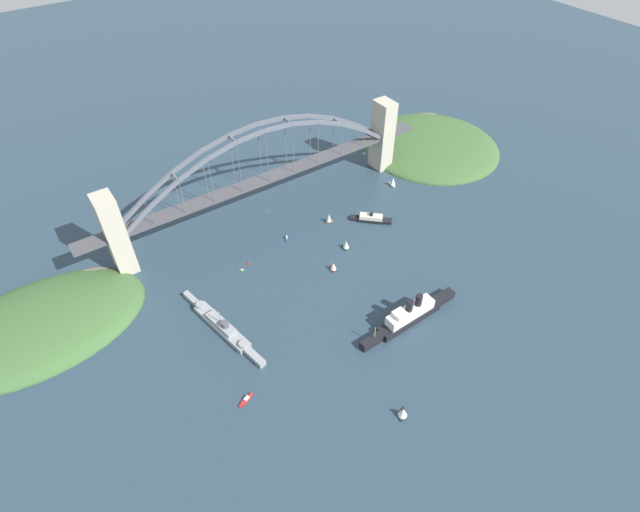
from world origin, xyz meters
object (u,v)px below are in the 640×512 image
at_px(ocean_liner, 410,315).
at_px(small_boat_1, 246,400).
at_px(small_boat_5, 329,218).
at_px(channel_marker_buoy, 249,263).
at_px(small_boat_2, 346,245).
at_px(naval_cruiser, 222,327).
at_px(small_boat_6, 242,271).
at_px(seaplane_taxiing_near_bridge, 298,165).
at_px(harbor_ferry_steamer, 371,218).
at_px(small_boat_0, 287,238).
at_px(small_boat_3, 333,266).
at_px(harbor_arch_bridge, 265,177).
at_px(small_boat_4, 393,181).
at_px(small_boat_7, 403,412).

bearing_deg(ocean_liner, small_boat_1, -4.32).
xyz_separation_m(small_boat_5, channel_marker_buoy, (80.03, 6.70, -3.22)).
bearing_deg(small_boat_2, naval_cruiser, 8.75).
bearing_deg(small_boat_6, seaplane_taxiing_near_bridge, -139.22).
distance_m(harbor_ferry_steamer, small_boat_0, 74.44).
xyz_separation_m(seaplane_taxiing_near_bridge, channel_marker_buoy, (103.61, 92.95, -1.24)).
bearing_deg(small_boat_3, naval_cruiser, 2.51).
distance_m(harbor_arch_bridge, small_boat_5, 63.08).
bearing_deg(seaplane_taxiing_near_bridge, small_boat_3, 68.31).
distance_m(ocean_liner, harbor_ferry_steamer, 110.21).
bearing_deg(harbor_ferry_steamer, ocean_liner, 65.05).
relative_size(small_boat_5, channel_marker_buoy, 3.40).
height_order(ocean_liner, small_boat_6, ocean_liner).
xyz_separation_m(naval_cruiser, seaplane_taxiing_near_bridge, (-148.71, -138.86, -0.80)).
distance_m(small_boat_4, small_boat_5, 79.65).
relative_size(harbor_arch_bridge, channel_marker_buoy, 113.15).
relative_size(small_boat_0, small_boat_7, 0.83).
distance_m(small_boat_6, small_boat_7, 160.95).
distance_m(seaplane_taxiing_near_bridge, small_boat_1, 253.17).
bearing_deg(small_boat_1, small_boat_3, -150.59).
bearing_deg(small_boat_4, small_boat_6, 7.01).
relative_size(harbor_arch_bridge, small_boat_3, 37.91).
distance_m(small_boat_3, small_boat_7, 126.68).
bearing_deg(naval_cruiser, small_boat_2, -171.25).
distance_m(small_boat_0, small_boat_1, 147.56).
relative_size(small_boat_7, channel_marker_buoy, 3.31).
bearing_deg(harbor_ferry_steamer, small_boat_1, 28.29).
bearing_deg(small_boat_5, seaplane_taxiing_near_bridge, -105.29).
bearing_deg(harbor_arch_bridge, small_boat_1, 55.83).
xyz_separation_m(naval_cruiser, small_boat_4, (-204.11, -62.92, 1.51)).
distance_m(naval_cruiser, small_boat_5, 135.74).
xyz_separation_m(naval_cruiser, small_boat_7, (-58.49, 117.10, 1.12)).
distance_m(harbor_arch_bridge, small_boat_1, 186.78).
distance_m(small_boat_1, small_boat_7, 93.35).
bearing_deg(ocean_liner, small_boat_6, -56.03).
distance_m(seaplane_taxiing_near_bridge, small_boat_2, 124.76).
xyz_separation_m(small_boat_5, small_boat_6, (88.33, 10.27, -3.59)).
relative_size(small_boat_2, small_boat_4, 0.89).
relative_size(seaplane_taxiing_near_bridge, small_boat_7, 1.29).
bearing_deg(small_boat_0, naval_cruiser, 32.97).
bearing_deg(small_boat_0, small_boat_4, -176.13).
bearing_deg(small_boat_0, small_boat_5, 176.86).
relative_size(naval_cruiser, small_boat_1, 7.64).
xyz_separation_m(seaplane_taxiing_near_bridge, small_boat_6, (111.91, 96.52, -1.61)).
xyz_separation_m(small_boat_2, small_boat_6, (80.67, -24.25, -3.16)).
bearing_deg(small_boat_3, small_boat_5, -121.77).
distance_m(ocean_liner, small_boat_4, 159.62).
relative_size(small_boat_1, small_boat_3, 1.37).
distance_m(small_boat_3, small_boat_6, 69.78).
bearing_deg(small_boat_6, naval_cruiser, 49.01).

